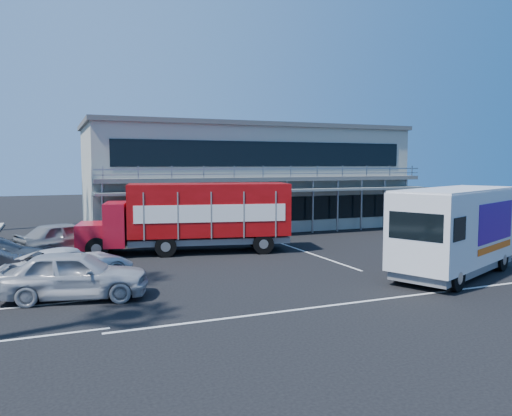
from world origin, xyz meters
name	(u,v)px	position (x,y,z in m)	size (l,w,h in m)	color
ground	(299,266)	(0.00, 0.00, 0.00)	(120.00, 120.00, 0.00)	black
building	(243,176)	(3.00, 14.94, 3.66)	(22.40, 12.00, 7.30)	#A0A597
red_truck	(195,215)	(-3.34, 5.15, 1.95)	(10.82, 4.58, 3.55)	#A90D1E
white_van	(456,229)	(5.07, -4.08, 1.89)	(7.67, 5.25, 3.56)	silver
parked_car_a	(75,275)	(-9.50, -2.00, 0.83)	(1.95, 4.86, 1.65)	#A5A6AB
parked_car_c	(72,264)	(-9.50, 0.80, 0.66)	(2.19, 4.75, 1.32)	silver
parked_car_e	(67,238)	(-9.50, 7.20, 0.83)	(1.96, 4.87, 1.66)	gray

